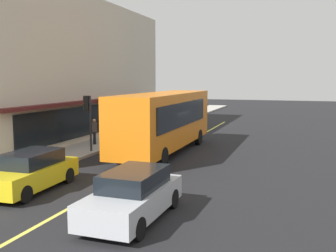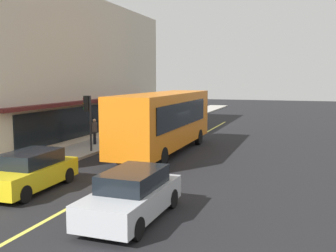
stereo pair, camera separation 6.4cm
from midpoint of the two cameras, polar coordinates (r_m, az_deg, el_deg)
name	(u,v)px [view 2 (the right image)]	position (r m, az deg, el deg)	size (l,w,h in m)	color
ground	(166,154)	(22.74, -0.16, -4.11)	(120.00, 120.00, 0.00)	black
sidewalk	(87,148)	(24.88, -11.51, -3.12)	(80.00, 2.71, 0.15)	#B2ADA3
lane_centre_stripe	(166,154)	(22.74, -0.16, -4.10)	(36.00, 0.16, 0.01)	#D8D14C
storefront_building	(20,70)	(30.89, -20.48, 7.64)	(25.68, 12.01, 9.95)	beige
bus	(165,119)	(22.89, -0.40, 0.99)	(11.13, 2.61, 3.50)	orange
traffic_light	(88,110)	(23.18, -11.41, 2.29)	(0.30, 0.52, 3.20)	#2D2D33
car_yellow	(30,171)	(16.34, -19.21, -6.22)	(4.35, 1.97, 1.52)	yellow
car_silver	(132,195)	(12.45, -5.06, -9.93)	(4.33, 1.93, 1.52)	#B7BABF
pedestrian_at_corner	(95,129)	(25.61, -10.49, -0.44)	(0.34, 0.34, 1.63)	black
pedestrian_near_storefront	(128,118)	(31.28, -5.67, 1.19)	(0.34, 0.34, 1.82)	black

